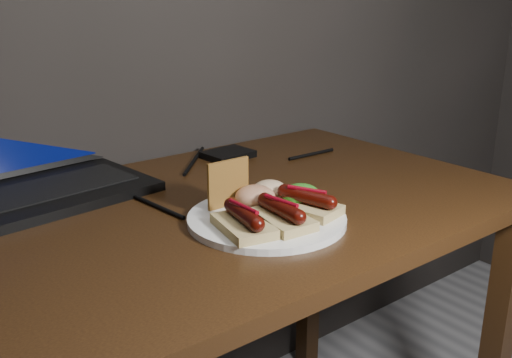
{
  "coord_description": "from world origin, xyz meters",
  "views": [
    {
      "loc": [
        -0.43,
        0.55,
        1.12
      ],
      "look_at": [
        0.14,
        1.29,
        0.82
      ],
      "focal_mm": 40.0,
      "sensor_mm": 36.0,
      "label": 1
    }
  ],
  "objects": [
    {
      "name": "desk",
      "position": [
        0.0,
        1.38,
        0.66
      ],
      "size": [
        1.4,
        0.7,
        0.75
      ],
      "color": "#37210D",
      "rests_on": "ground"
    },
    {
      "name": "laptop",
      "position": [
        -0.1,
        1.67,
        0.8
      ],
      "size": [
        0.38,
        0.37,
        0.25
      ],
      "color": "black",
      "rests_on": "desk"
    },
    {
      "name": "hard_drive",
      "position": [
        0.32,
        1.63,
        0.76
      ],
      "size": [
        0.12,
        0.09,
        0.02
      ],
      "primitive_type": "cube",
      "rotation": [
        0.0,
        0.0,
        0.08
      ],
      "color": "black",
      "rests_on": "desk"
    },
    {
      "name": "desk_cables",
      "position": [
        0.03,
        1.53,
        0.75
      ],
      "size": [
        1.11,
        0.38,
        0.01
      ],
      "color": "black",
      "rests_on": "desk"
    },
    {
      "name": "plate",
      "position": [
        0.14,
        1.26,
        0.76
      ],
      "size": [
        0.31,
        0.31,
        0.01
      ],
      "primitive_type": "cylinder",
      "rotation": [
        0.0,
        0.0,
        0.15
      ],
      "color": "white",
      "rests_on": "desk"
    },
    {
      "name": "bread_sausage_left",
      "position": [
        0.07,
        1.23,
        0.78
      ],
      "size": [
        0.09,
        0.13,
        0.04
      ],
      "color": "tan",
      "rests_on": "plate"
    },
    {
      "name": "bread_sausage_center",
      "position": [
        0.14,
        1.22,
        0.78
      ],
      "size": [
        0.08,
        0.12,
        0.04
      ],
      "color": "tan",
      "rests_on": "plate"
    },
    {
      "name": "bread_sausage_right",
      "position": [
        0.21,
        1.23,
        0.78
      ],
      "size": [
        0.09,
        0.13,
        0.04
      ],
      "color": "tan",
      "rests_on": "plate"
    },
    {
      "name": "crispbread",
      "position": [
        0.12,
        1.34,
        0.8
      ],
      "size": [
        0.09,
        0.01,
        0.08
      ],
      "primitive_type": "cube",
      "color": "#A26B2C",
      "rests_on": "plate"
    },
    {
      "name": "salad_greens",
      "position": [
        0.22,
        1.26,
        0.78
      ],
      "size": [
        0.07,
        0.07,
        0.04
      ],
      "primitive_type": "ellipsoid",
      "color": "#125310",
      "rests_on": "plate"
    },
    {
      "name": "salsa_mound",
      "position": [
        0.15,
        1.3,
        0.78
      ],
      "size": [
        0.07,
        0.07,
        0.04
      ],
      "primitive_type": "ellipsoid",
      "color": "maroon",
      "rests_on": "plate"
    },
    {
      "name": "coleslaw_mound",
      "position": [
        0.2,
        1.32,
        0.78
      ],
      "size": [
        0.06,
        0.06,
        0.04
      ],
      "primitive_type": "ellipsoid",
      "color": "beige",
      "rests_on": "plate"
    }
  ]
}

